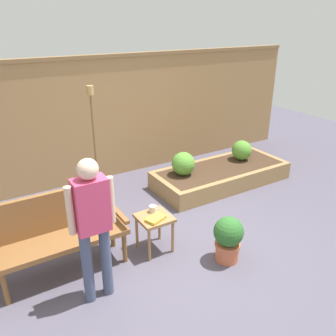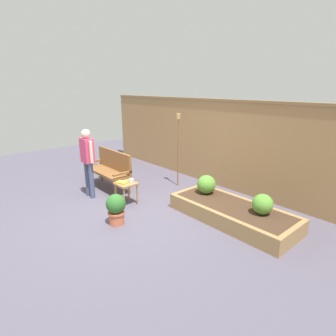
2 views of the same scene
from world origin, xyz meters
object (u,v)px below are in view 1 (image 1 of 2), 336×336
object	(u,v)px
shrub_near_bench	(183,164)
potted_boxwood	(228,237)
shrub_far_corner	(242,150)
garden_bench	(59,228)
cup_on_table	(153,209)
side_table	(154,222)
person_by_bench	(93,220)
book_on_table	(156,219)
tiki_torch	(93,126)

from	to	relation	value
shrub_near_bench	potted_boxwood	bearing A→B (deg)	-107.53
shrub_far_corner	garden_bench	bearing A→B (deg)	-165.53
cup_on_table	potted_boxwood	bearing A→B (deg)	-51.31
garden_bench	potted_boxwood	bearing A→B (deg)	-27.39
shrub_near_bench	shrub_far_corner	xyz separation A→B (m)	(1.28, 0.00, -0.01)
garden_bench	side_table	distance (m)	1.12
shrub_far_corner	person_by_bench	size ratio (longest dim) A/B	0.23
book_on_table	tiki_torch	distance (m)	1.86
cup_on_table	tiki_torch	world-z (taller)	tiki_torch
side_table	tiki_torch	bearing A→B (deg)	94.03
book_on_table	garden_bench	bearing A→B (deg)	142.84
garden_bench	shrub_far_corner	world-z (taller)	garden_bench
shrub_near_bench	person_by_bench	bearing A→B (deg)	-143.16
potted_boxwood	shrub_near_bench	xyz separation A→B (m)	(0.57, 1.82, 0.18)
book_on_table	person_by_bench	bearing A→B (deg)	-179.24
side_table	cup_on_table	world-z (taller)	cup_on_table
side_table	shrub_far_corner	world-z (taller)	shrub_far_corner
tiki_torch	cup_on_table	bearing A→B (deg)	-84.05
garden_bench	tiki_torch	distance (m)	1.81
garden_bench	book_on_table	size ratio (longest dim) A/B	6.21
cup_on_table	tiki_torch	bearing A→B (deg)	95.95
side_table	shrub_far_corner	size ratio (longest dim) A/B	1.33
garden_bench	side_table	world-z (taller)	garden_bench
cup_on_table	potted_boxwood	world-z (taller)	potted_boxwood
potted_boxwood	person_by_bench	size ratio (longest dim) A/B	0.37
side_table	shrub_near_bench	xyz separation A→B (m)	(1.21, 1.18, 0.10)
side_table	person_by_bench	world-z (taller)	person_by_bench
book_on_table	person_by_bench	distance (m)	1.02
garden_bench	shrub_near_bench	distance (m)	2.48
tiki_torch	book_on_table	bearing A→B (deg)	-87.08
side_table	cup_on_table	xyz separation A→B (m)	(0.04, 0.11, 0.12)
garden_bench	book_on_table	distance (m)	1.11
book_on_table	tiki_torch	size ratio (longest dim) A/B	0.13
shrub_far_corner	cup_on_table	bearing A→B (deg)	-156.45
cup_on_table	book_on_table	size ratio (longest dim) A/B	0.55
cup_on_table	tiki_torch	xyz separation A→B (m)	(-0.16, 1.51, 0.72)
shrub_far_corner	person_by_bench	bearing A→B (deg)	-155.03
side_table	book_on_table	bearing A→B (deg)	-109.02
garden_bench	book_on_table	xyz separation A→B (m)	(1.06, -0.34, -0.05)
shrub_near_bench	shrub_far_corner	size ratio (longest dim) A/B	1.07
potted_boxwood	shrub_near_bench	size ratio (longest dim) A/B	1.49
garden_bench	person_by_bench	size ratio (longest dim) A/B	0.92
person_by_bench	shrub_near_bench	bearing A→B (deg)	36.84
garden_bench	shrub_far_corner	distance (m)	3.70
shrub_far_corner	tiki_torch	xyz separation A→B (m)	(-2.61, 0.44, 0.76)
cup_on_table	garden_bench	bearing A→B (deg)	172.60
person_by_bench	tiki_torch	bearing A→B (deg)	68.85
side_table	shrub_near_bench	bearing A→B (deg)	44.23
book_on_table	shrub_near_bench	bearing A→B (deg)	26.06
cup_on_table	person_by_bench	bearing A→B (deg)	-151.45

